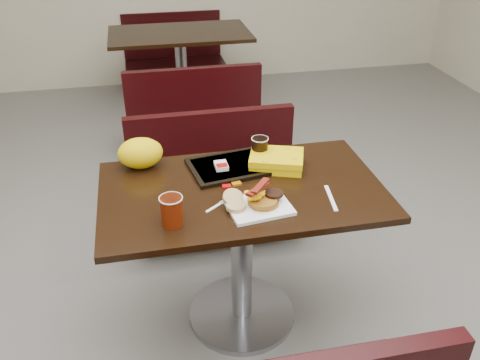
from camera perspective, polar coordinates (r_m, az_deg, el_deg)
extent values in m
cube|color=slate|center=(2.63, 0.19, -14.94)|extent=(6.00, 7.00, 0.01)
cube|color=white|center=(2.03, 2.14, -3.01)|extent=(0.27, 0.22, 0.01)
cylinder|color=#976119|center=(2.03, 2.66, -2.35)|extent=(0.14, 0.14, 0.03)
cylinder|color=black|center=(2.04, 3.84, -1.50)|extent=(0.09, 0.09, 0.01)
ellipsoid|color=#FFC205|center=(2.00, 1.74, -1.65)|extent=(0.10, 0.09, 0.04)
cylinder|color=tan|center=(2.00, -0.48, -2.96)|extent=(0.09, 0.09, 0.02)
cylinder|color=tan|center=(2.03, -0.80, -1.99)|extent=(0.10, 0.10, 0.05)
cylinder|color=maroon|center=(1.93, -7.67, -3.45)|extent=(0.09, 0.09, 0.12)
cube|color=white|center=(2.12, 10.17, -1.99)|extent=(0.04, 0.19, 0.00)
cube|color=#AC5F07|center=(2.18, -0.42, -0.39)|extent=(0.04, 0.03, 0.01)
cube|color=#8C0504|center=(2.16, -1.52, -0.73)|extent=(0.04, 0.03, 0.01)
cube|color=black|center=(2.31, -0.91, 1.56)|extent=(0.41, 0.32, 0.02)
cube|color=silver|center=(2.27, -2.12, 1.62)|extent=(0.06, 0.08, 0.02)
cylinder|color=black|center=(2.34, 2.23, 3.59)|extent=(0.08, 0.08, 0.10)
cube|color=#DAB203|center=(2.31, 4.11, 2.19)|extent=(0.28, 0.25, 0.06)
ellipsoid|color=#E5B107|center=(2.33, -11.13, 2.99)|extent=(0.22, 0.17, 0.14)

